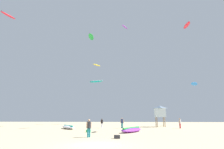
{
  "coord_description": "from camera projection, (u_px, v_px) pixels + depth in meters",
  "views": [
    {
      "loc": [
        2.13,
        -14.64,
        2.01
      ],
      "look_at": [
        0.0,
        16.93,
        8.84
      ],
      "focal_mm": 31.23,
      "sensor_mm": 36.0,
      "label": 1
    }
  ],
  "objects": [
    {
      "name": "gear_bag",
      "position": [
        88.0,
        131.0,
        25.44
      ],
      "size": [
        0.56,
        0.36,
        0.32
      ],
      "primitive_type": "cube",
      "color": "green",
      "rests_on": "ground"
    },
    {
      "name": "lifeguard_tower",
      "position": [
        160.0,
        111.0,
        38.91
      ],
      "size": [
        2.3,
        2.3,
        4.15
      ],
      "color": "#8C704C",
      "rests_on": "ground"
    },
    {
      "name": "kite_aloft_1",
      "position": [
        97.0,
        65.0,
        55.91
      ],
      "size": [
        2.44,
        2.95,
        0.47
      ],
      "color": "yellow"
    },
    {
      "name": "kite_aloft_6",
      "position": [
        187.0,
        25.0,
        31.0
      ],
      "size": [
        0.74,
        2.51,
        0.39
      ],
      "color": "red"
    },
    {
      "name": "kite_aloft_3",
      "position": [
        96.0,
        81.0,
        55.67
      ],
      "size": [
        4.39,
        2.56,
        0.97
      ],
      "color": "#19B29E"
    },
    {
      "name": "person_left",
      "position": [
        122.0,
        122.0,
        34.36
      ],
      "size": [
        0.58,
        0.4,
        1.79
      ],
      "rotation": [
        0.0,
        0.0,
        4.45
      ],
      "color": "teal",
      "rests_on": "ground"
    },
    {
      "name": "kite_aloft_5",
      "position": [
        194.0,
        84.0,
        45.38
      ],
      "size": [
        2.91,
        3.2,
        0.82
      ],
      "color": "blue"
    },
    {
      "name": "ground_plane",
      "position": [
        96.0,
        145.0,
        13.99
      ],
      "size": [
        120.0,
        120.0,
        0.0
      ],
      "primitive_type": "plane",
      "color": "#C6B28C"
    },
    {
      "name": "kite_grounded_near",
      "position": [
        68.0,
        127.0,
        32.06
      ],
      "size": [
        3.91,
        5.06,
        0.61
      ],
      "color": "white",
      "rests_on": "ground"
    },
    {
      "name": "person_right",
      "position": [
        180.0,
        122.0,
        33.76
      ],
      "size": [
        0.39,
        0.47,
        1.71
      ],
      "rotation": [
        0.0,
        0.0,
        2.48
      ],
      "color": "#B21E23",
      "rests_on": "ground"
    },
    {
      "name": "person_midground",
      "position": [
        102.0,
        122.0,
        34.73
      ],
      "size": [
        0.39,
        0.44,
        1.64
      ],
      "rotation": [
        0.0,
        0.0,
        2.44
      ],
      "color": "silver",
      "rests_on": "ground"
    },
    {
      "name": "kite_aloft_0",
      "position": [
        91.0,
        37.0,
        46.2
      ],
      "size": [
        1.19,
        3.81,
        0.74
      ],
      "color": "green"
    },
    {
      "name": "kite_grounded_mid",
      "position": [
        132.0,
        130.0,
        25.44
      ],
      "size": [
        3.67,
        5.45,
        0.68
      ],
      "color": "purple",
      "rests_on": "ground"
    },
    {
      "name": "kite_aloft_2",
      "position": [
        8.0,
        15.0,
        37.16
      ],
      "size": [
        1.94,
        3.37,
        0.59
      ],
      "color": "red"
    },
    {
      "name": "cooler_box",
      "position": [
        117.0,
        137.0,
        18.05
      ],
      "size": [
        0.56,
        0.36,
        0.32
      ],
      "primitive_type": "cube",
      "color": "#2D2D33",
      "rests_on": "ground"
    },
    {
      "name": "kite_aloft_4",
      "position": [
        125.0,
        27.0,
        40.9
      ],
      "size": [
        1.68,
        2.41,
        0.56
      ],
      "color": "purple"
    },
    {
      "name": "person_foreground",
      "position": [
        89.0,
        127.0,
        19.31
      ],
      "size": [
        0.47,
        0.41,
        1.75
      ],
      "rotation": [
        0.0,
        0.0,
        2.27
      ],
      "color": "teal",
      "rests_on": "ground"
    }
  ]
}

